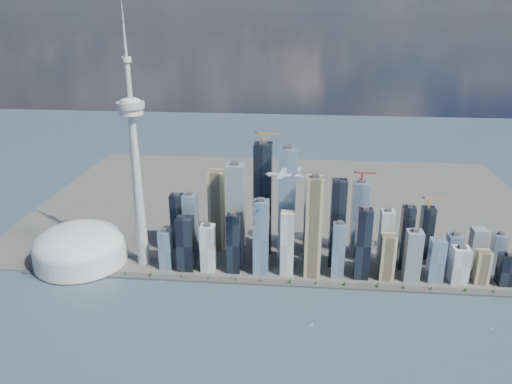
# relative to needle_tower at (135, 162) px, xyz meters

# --- Properties ---
(ground) EXTENTS (4000.00, 4000.00, 0.00)m
(ground) POSITION_rel_needle_tower_xyz_m (300.00, -310.00, -235.84)
(ground) COLOR #2F4653
(ground) RESTS_ON ground
(seawall) EXTENTS (1100.00, 22.00, 4.00)m
(seawall) POSITION_rel_needle_tower_xyz_m (300.00, -60.00, -233.84)
(seawall) COLOR #383838
(seawall) RESTS_ON ground
(land) EXTENTS (1400.00, 900.00, 3.00)m
(land) POSITION_rel_needle_tower_xyz_m (300.00, 390.00, -234.34)
(land) COLOR #4C4C47
(land) RESTS_ON ground
(shoreline_trees) EXTENTS (960.53, 7.20, 8.80)m
(shoreline_trees) POSITION_rel_needle_tower_xyz_m (300.00, -60.00, -227.06)
(shoreline_trees) COLOR #3F2D1E
(shoreline_trees) RESTS_ON seawall
(skyscraper_cluster) EXTENTS (736.00, 142.00, 283.22)m
(skyscraper_cluster) POSITION_rel_needle_tower_xyz_m (359.61, 26.81, -147.41)
(skyscraper_cluster) COLOR black
(skyscraper_cluster) RESTS_ON land
(needle_tower) EXTENTS (56.00, 56.00, 550.50)m
(needle_tower) POSITION_rel_needle_tower_xyz_m (0.00, 0.00, 0.00)
(needle_tower) COLOR #9B9C97
(needle_tower) RESTS_ON land
(dome_stadium) EXTENTS (200.00, 200.00, 86.00)m
(dome_stadium) POSITION_rel_needle_tower_xyz_m (-140.00, -10.00, -196.40)
(dome_stadium) COLOR silver
(dome_stadium) RESTS_ON land
(airplane) EXTENTS (72.75, 64.50, 17.73)m
(airplane) POSITION_rel_needle_tower_xyz_m (311.96, -96.20, 14.07)
(airplane) COLOR silver
(airplane) RESTS_ON ground
(sailboat_west) EXTENTS (7.59, 4.22, 10.68)m
(sailboat_west) POSITION_rel_needle_tower_xyz_m (371.57, -200.57, -232.41)
(sailboat_west) COLOR silver
(sailboat_west) RESTS_ON ground
(sailboat_east) EXTENTS (7.23, 4.48, 10.36)m
(sailboat_east) POSITION_rel_needle_tower_xyz_m (689.61, -181.37, -232.52)
(sailboat_east) COLOR silver
(sailboat_east) RESTS_ON ground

